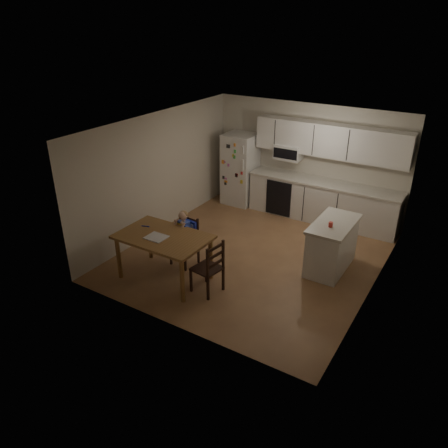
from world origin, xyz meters
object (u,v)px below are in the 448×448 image
Objects in this scene: refrigerator at (240,169)px; dining_table at (164,242)px; kitchen_island at (332,245)px; red_cup at (331,225)px; chair_booster at (185,232)px; chair_side at (211,265)px.

refrigerator reaches higher than dining_table.
kitchen_island is 13.88× the size of red_cup.
dining_table is 1.45× the size of chair_booster.
red_cup is at bearing 147.31° from chair_side.
red_cup reaches higher than kitchen_island.
kitchen_island is 2.65m from chair_booster.
refrigerator is 3.73m from dining_table.
kitchen_island is at bearing 38.31° from dining_table.
refrigerator is 3.13m from chair_booster.
chair_booster reaches higher than dining_table.
refrigerator reaches higher than red_cup.
red_cup is 2.57m from chair_booster.
red_cup is 2.87m from dining_table.
kitchen_island is 0.54m from red_cup.
red_cup reaches higher than dining_table.
chair_side is at bearing -127.64° from kitchen_island.
chair_side is (-1.40, -1.81, 0.07)m from kitchen_island.
refrigerator is at bearing 99.46° from dining_table.
dining_table is at bearing -80.54° from refrigerator.
refrigerator is at bearing -148.65° from chair_side.
refrigerator is 19.00× the size of red_cup.
kitchen_island is 1.31× the size of chair_side.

